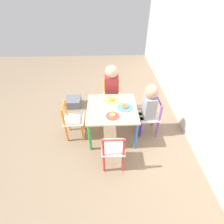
{
  "coord_description": "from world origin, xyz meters",
  "views": [
    {
      "loc": [
        1.77,
        -0.07,
        1.81
      ],
      "look_at": [
        0.0,
        0.0,
        0.39
      ],
      "focal_mm": 28.0,
      "sensor_mm": 36.0,
      "label": 1
    }
  ],
  "objects_px": {
    "chair_red": "(113,150)",
    "chair_yellow": "(112,97)",
    "chair_purple": "(151,117)",
    "child_left": "(112,86)",
    "plate_back": "(125,107)",
    "storage_bin": "(74,102)",
    "plate_right": "(113,116)",
    "plate_left": "(112,100)",
    "chair_orange": "(73,121)",
    "child_back": "(148,105)",
    "kids_table": "(112,111)"
  },
  "relations": [
    {
      "from": "chair_yellow",
      "to": "plate_left",
      "type": "bearing_deg",
      "value": -90.7
    },
    {
      "from": "plate_back",
      "to": "storage_bin",
      "type": "height_order",
      "value": "plate_back"
    },
    {
      "from": "chair_purple",
      "to": "plate_back",
      "type": "height_order",
      "value": "chair_purple"
    },
    {
      "from": "child_left",
      "to": "storage_bin",
      "type": "relative_size",
      "value": 3.15
    },
    {
      "from": "chair_purple",
      "to": "storage_bin",
      "type": "relative_size",
      "value": 2.06
    },
    {
      "from": "plate_back",
      "to": "storage_bin",
      "type": "bearing_deg",
      "value": -131.02
    },
    {
      "from": "child_left",
      "to": "chair_orange",
      "type": "bearing_deg",
      "value": -136.55
    },
    {
      "from": "chair_yellow",
      "to": "plate_right",
      "type": "relative_size",
      "value": 3.25
    },
    {
      "from": "child_back",
      "to": "plate_back",
      "type": "bearing_deg",
      "value": -89.09
    },
    {
      "from": "chair_red",
      "to": "plate_back",
      "type": "xyz_separation_m",
      "value": [
        -0.53,
        0.17,
        0.2
      ]
    },
    {
      "from": "plate_back",
      "to": "plate_left",
      "type": "height_order",
      "value": "same"
    },
    {
      "from": "chair_purple",
      "to": "plate_right",
      "type": "relative_size",
      "value": 3.25
    },
    {
      "from": "plate_right",
      "to": "storage_bin",
      "type": "bearing_deg",
      "value": -143.64
    },
    {
      "from": "child_back",
      "to": "child_left",
      "type": "height_order",
      "value": "child_left"
    },
    {
      "from": "plate_back",
      "to": "plate_right",
      "type": "height_order",
      "value": "same"
    },
    {
      "from": "chair_orange",
      "to": "plate_left",
      "type": "height_order",
      "value": "chair_orange"
    },
    {
      "from": "chair_red",
      "to": "storage_bin",
      "type": "distance_m",
      "value": 1.39
    },
    {
      "from": "chair_red",
      "to": "chair_yellow",
      "type": "bearing_deg",
      "value": -90.37
    },
    {
      "from": "plate_back",
      "to": "plate_right",
      "type": "xyz_separation_m",
      "value": [
        0.17,
        -0.17,
        0.0
      ]
    },
    {
      "from": "chair_orange",
      "to": "plate_left",
      "type": "distance_m",
      "value": 0.59
    },
    {
      "from": "plate_left",
      "to": "chair_purple",
      "type": "bearing_deg",
      "value": 74.1
    },
    {
      "from": "plate_left",
      "to": "storage_bin",
      "type": "relative_size",
      "value": 0.76
    },
    {
      "from": "kids_table",
      "to": "child_left",
      "type": "xyz_separation_m",
      "value": [
        -0.47,
        0.01,
        0.1
      ]
    },
    {
      "from": "chair_yellow",
      "to": "plate_back",
      "type": "relative_size",
      "value": 2.7
    },
    {
      "from": "chair_red",
      "to": "child_left",
      "type": "distance_m",
      "value": 1.03
    },
    {
      "from": "chair_purple",
      "to": "chair_red",
      "type": "distance_m",
      "value": 0.76
    },
    {
      "from": "chair_yellow",
      "to": "child_left",
      "type": "height_order",
      "value": "child_left"
    },
    {
      "from": "chair_yellow",
      "to": "storage_bin",
      "type": "xyz_separation_m",
      "value": [
        -0.17,
        -0.65,
        -0.19
      ]
    },
    {
      "from": "plate_right",
      "to": "child_back",
      "type": "bearing_deg",
      "value": 110.96
    },
    {
      "from": "chair_red",
      "to": "child_back",
      "type": "distance_m",
      "value": 0.75
    },
    {
      "from": "chair_red",
      "to": "plate_left",
      "type": "distance_m",
      "value": 0.72
    },
    {
      "from": "chair_orange",
      "to": "child_back",
      "type": "bearing_deg",
      "value": -90.02
    },
    {
      "from": "chair_orange",
      "to": "plate_right",
      "type": "bearing_deg",
      "value": -107.57
    },
    {
      "from": "chair_yellow",
      "to": "chair_red",
      "type": "relative_size",
      "value": 1.0
    },
    {
      "from": "child_back",
      "to": "chair_orange",
      "type": "bearing_deg",
      "value": -89.98
    },
    {
      "from": "kids_table",
      "to": "chair_purple",
      "type": "relative_size",
      "value": 1.2
    },
    {
      "from": "kids_table",
      "to": "plate_left",
      "type": "height_order",
      "value": "plate_left"
    },
    {
      "from": "chair_purple",
      "to": "chair_yellow",
      "type": "height_order",
      "value": "same"
    },
    {
      "from": "child_left",
      "to": "plate_right",
      "type": "distance_m",
      "value": 0.64
    },
    {
      "from": "chair_purple",
      "to": "child_left",
      "type": "xyz_separation_m",
      "value": [
        -0.45,
        -0.52,
        0.24
      ]
    },
    {
      "from": "child_back",
      "to": "chair_red",
      "type": "bearing_deg",
      "value": -42.93
    },
    {
      "from": "chair_purple",
      "to": "chair_red",
      "type": "bearing_deg",
      "value": -46.22
    },
    {
      "from": "plate_left",
      "to": "chair_yellow",
      "type": "bearing_deg",
      "value": 177.78
    },
    {
      "from": "chair_red",
      "to": "plate_left",
      "type": "xyz_separation_m",
      "value": [
        -0.69,
        0.01,
        0.2
      ]
    },
    {
      "from": "chair_purple",
      "to": "chair_red",
      "type": "relative_size",
      "value": 1.0
    },
    {
      "from": "chair_orange",
      "to": "child_back",
      "type": "relative_size",
      "value": 0.69
    },
    {
      "from": "storage_bin",
      "to": "child_back",
      "type": "bearing_deg",
      "value": 58.24
    },
    {
      "from": "chair_yellow",
      "to": "plate_back",
      "type": "height_order",
      "value": "chair_yellow"
    },
    {
      "from": "chair_purple",
      "to": "child_back",
      "type": "distance_m",
      "value": 0.22
    },
    {
      "from": "chair_orange",
      "to": "plate_left",
      "type": "relative_size",
      "value": 2.71
    }
  ]
}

